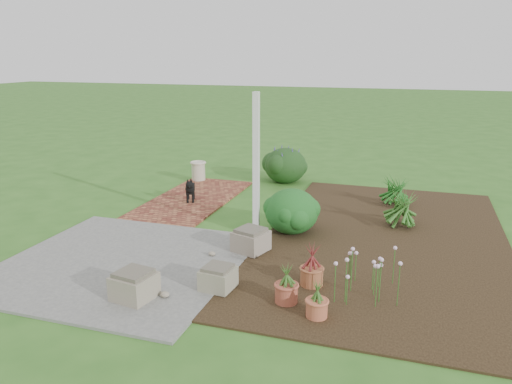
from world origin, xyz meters
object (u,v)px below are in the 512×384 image
(black_dog, at_px, (190,188))
(cream_ceramic_urn, at_px, (198,171))
(stone_trough_near, at_px, (134,286))
(evergreen_shrub, at_px, (292,210))

(black_dog, height_order, cream_ceramic_urn, black_dog)
(stone_trough_near, bearing_deg, evergreen_shrub, 66.89)
(black_dog, height_order, evergreen_shrub, evergreen_shrub)
(stone_trough_near, xyz_separation_m, black_dog, (-1.19, 4.20, 0.13))
(stone_trough_near, relative_size, cream_ceramic_urn, 1.07)
(evergreen_shrub, bearing_deg, stone_trough_near, -113.11)
(cream_ceramic_urn, distance_m, evergreen_shrub, 4.29)
(black_dog, distance_m, cream_ceramic_urn, 1.91)
(stone_trough_near, height_order, evergreen_shrub, evergreen_shrub)
(cream_ceramic_urn, xyz_separation_m, evergreen_shrub, (3.13, -2.92, 0.17))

